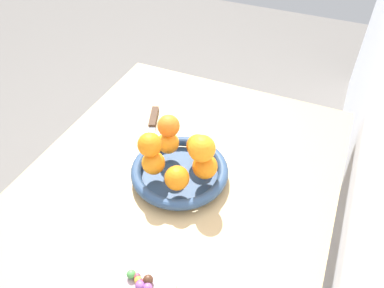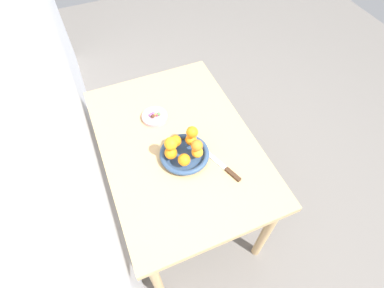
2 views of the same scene
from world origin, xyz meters
TOP-DOWN VIEW (x-y plane):
  - dining_table at (0.00, 0.00)m, footprint 1.10×0.76m
  - fruit_bowl at (-0.10, 0.00)m, footprint 0.24×0.24m
  - candy_dish at (0.20, 0.05)m, footprint 0.14×0.14m
  - orange_0 at (-0.14, -0.05)m, footprint 0.06×0.06m
  - orange_1 at (-0.06, -0.05)m, footprint 0.06×0.06m
  - orange_2 at (-0.04, 0.02)m, footprint 0.06×0.06m
  - orange_3 at (-0.10, 0.07)m, footprint 0.06×0.06m
  - orange_4 at (-0.16, 0.02)m, footprint 0.06×0.06m
  - orange_5 at (-0.14, -0.05)m, footprint 0.06×0.06m
  - orange_6 at (-0.09, 0.06)m, footprint 0.06×0.06m
  - orange_7 at (-0.06, -0.06)m, footprint 0.06×0.06m
  - candy_ball_0 at (0.21, 0.06)m, footprint 0.02×0.02m
  - candy_ball_1 at (0.21, 0.07)m, footprint 0.02×0.02m
  - candy_ball_2 at (0.19, 0.03)m, footprint 0.02×0.02m
  - candy_ball_3 at (0.19, 0.04)m, footprint 0.01×0.01m
  - candy_ball_4 at (0.20, 0.05)m, footprint 0.02×0.02m
  - candy_ball_5 at (0.19, 0.07)m, footprint 0.02×0.02m
  - candy_ball_6 at (0.20, 0.05)m, footprint 0.02×0.02m
  - knife at (-0.22, -0.15)m, footprint 0.25×0.11m

SIDE VIEW (x-z plane):
  - dining_table at x=0.00m, z-range 0.28..1.02m
  - knife at x=-0.22m, z-range 0.74..0.75m
  - candy_dish at x=0.20m, z-range 0.74..0.76m
  - fruit_bowl at x=-0.10m, z-range 0.74..0.78m
  - candy_ball_3 at x=0.19m, z-range 0.76..0.78m
  - candy_ball_6 at x=0.20m, z-range 0.76..0.78m
  - candy_ball_4 at x=0.20m, z-range 0.76..0.78m
  - candy_ball_1 at x=0.21m, z-range 0.76..0.78m
  - candy_ball_2 at x=0.19m, z-range 0.76..0.78m
  - candy_ball_0 at x=0.21m, z-range 0.76..0.78m
  - candy_ball_5 at x=0.19m, z-range 0.76..0.78m
  - orange_0 at x=-0.14m, z-range 0.78..0.84m
  - orange_1 at x=-0.06m, z-range 0.78..0.84m
  - orange_2 at x=-0.04m, z-range 0.78..0.84m
  - orange_4 at x=-0.16m, z-range 0.78..0.84m
  - orange_3 at x=-0.10m, z-range 0.78..0.84m
  - orange_5 at x=-0.14m, z-range 0.84..0.89m
  - orange_7 at x=-0.06m, z-range 0.84..0.89m
  - orange_6 at x=-0.09m, z-range 0.84..0.90m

